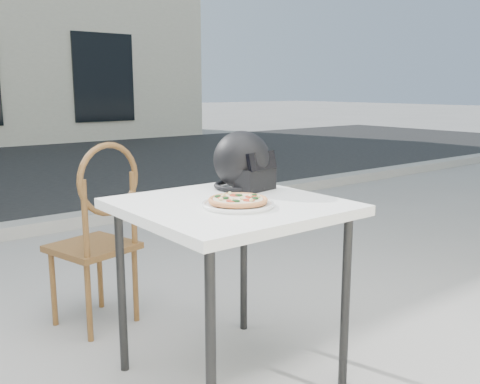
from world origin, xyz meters
TOP-DOWN VIEW (x-y plane):
  - cafe_table_main at (0.58, -0.18)m, footprint 0.89×0.89m
  - plate at (0.55, -0.28)m, footprint 0.32×0.32m
  - pizza at (0.55, -0.28)m, footprint 0.33×0.33m
  - helmet at (0.83, 0.04)m, footprint 0.33×0.34m
  - cafe_chair_main at (0.34, 0.70)m, footprint 0.49×0.49m

SIDE VIEW (x-z plane):
  - cafe_chair_main at x=0.34m, z-range 0.06..1.12m
  - cafe_table_main at x=0.58m, z-range 0.35..1.19m
  - plate at x=0.55m, z-range 0.85..0.87m
  - pizza at x=0.55m, z-range 0.86..0.89m
  - helmet at x=0.83m, z-range 0.83..1.12m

